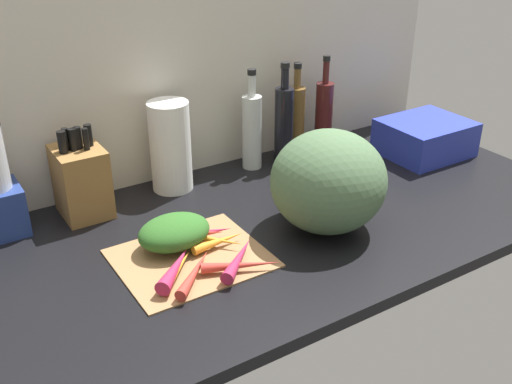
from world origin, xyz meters
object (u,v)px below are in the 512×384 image
at_px(carrot_8, 175,268).
at_px(paper_towel_roll, 170,147).
at_px(knife_block, 81,180).
at_px(bottle_3, 324,115).
at_px(carrot_9, 219,242).
at_px(carrot_5, 178,269).
at_px(carrot_6, 198,234).
at_px(carrot_7, 195,272).
at_px(carrot_1, 207,239).
at_px(bottle_2, 296,118).
at_px(carrot_3, 166,232).
at_px(winter_squash, 328,181).
at_px(bottle_0, 252,130).
at_px(carrot_4, 242,265).
at_px(carrot_0, 197,235).
at_px(dish_rack, 425,138).
at_px(carrot_2, 239,258).
at_px(bottle_1, 284,124).
at_px(cutting_board, 191,257).

bearing_deg(carrot_8, paper_towel_roll, 65.41).
relative_size(knife_block, bottle_3, 0.77).
bearing_deg(carrot_9, carrot_5, -158.61).
distance_m(carrot_6, carrot_7, 0.15).
height_order(carrot_1, carrot_6, carrot_6).
xyz_separation_m(knife_block, bottle_2, (0.69, 0.03, 0.02)).
distance_m(carrot_5, bottle_3, 0.81).
relative_size(carrot_3, carrot_9, 1.01).
bearing_deg(winter_squash, bottle_2, 63.61).
bearing_deg(bottle_0, carrot_7, -133.80).
xyz_separation_m(carrot_4, carrot_5, (-0.12, 0.06, 0.00)).
bearing_deg(carrot_0, dish_rack, 6.57).
bearing_deg(carrot_8, bottle_3, 29.20).
bearing_deg(bottle_3, carrot_6, -153.98).
relative_size(carrot_2, knife_block, 0.70).
relative_size(carrot_9, bottle_1, 0.43).
xyz_separation_m(carrot_2, winter_squash, (0.27, 0.04, 0.10)).
bearing_deg(carrot_5, carrot_2, -16.61).
relative_size(carrot_9, winter_squash, 0.48).
relative_size(carrot_1, carrot_6, 1.09).
height_order(bottle_1, bottle_3, bottle_1).
height_order(carrot_1, winter_squash, winter_squash).
height_order(carrot_6, carrot_9, carrot_6).
bearing_deg(carrot_8, carrot_0, 44.04).
distance_m(carrot_3, knife_block, 0.27).
relative_size(carrot_4, bottle_0, 0.59).
xyz_separation_m(carrot_2, carrot_9, (-0.00, 0.09, -0.00)).
xyz_separation_m(carrot_5, carrot_8, (-0.01, -0.00, 0.01)).
xyz_separation_m(carrot_8, paper_towel_roll, (0.18, 0.40, 0.10)).
bearing_deg(carrot_1, carrot_0, 122.37).
xyz_separation_m(cutting_board, carrot_8, (-0.06, -0.05, 0.02)).
distance_m(carrot_1, carrot_4, 0.14).
bearing_deg(bottle_3, carrot_5, -150.63).
bearing_deg(carrot_2, carrot_5, 163.39).
distance_m(carrot_1, bottle_2, 0.61).
relative_size(bottle_0, bottle_3, 0.98).
distance_m(winter_squash, bottle_0, 0.40).
height_order(carrot_4, bottle_3, bottle_3).
distance_m(carrot_8, winter_squash, 0.42).
relative_size(carrot_7, winter_squash, 0.61).
distance_m(carrot_0, carrot_4, 0.16).
bearing_deg(dish_rack, knife_block, 169.56).
relative_size(carrot_3, bottle_2, 0.47).
bearing_deg(carrot_9, carrot_7, -141.85).
xyz_separation_m(carrot_5, winter_squash, (0.40, -0.00, 0.10)).
relative_size(cutting_board, bottle_1, 1.06).
distance_m(carrot_0, dish_rack, 0.85).
bearing_deg(carrot_1, bottle_2, 34.38).
height_order(cutting_board, knife_block, knife_block).
distance_m(carrot_8, bottle_2, 0.75).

